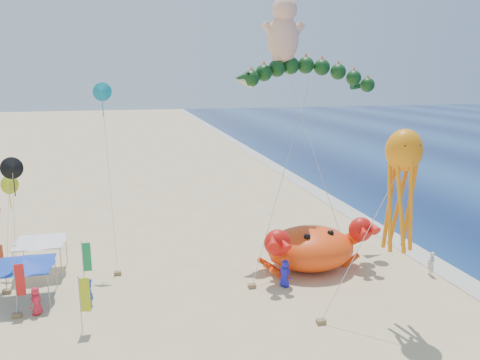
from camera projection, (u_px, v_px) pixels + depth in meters
name	position (u px, v px, depth m)	size (l,w,h in m)	color
ground	(276.00, 279.00, 31.33)	(320.00, 320.00, 0.00)	#D1B784
foam_strip	(433.00, 263.00, 34.09)	(320.00, 320.00, 0.00)	silver
crab_inflatable	(311.00, 247.00, 32.74)	(8.38, 6.08, 3.67)	#FF430D
dragon_kite	(307.00, 79.00, 34.99)	(11.71, 8.26, 14.34)	black
cherub_kite	(284.00, 30.00, 34.37)	(5.86, 4.07, 19.08)	#F4B395
octopus_kite	(401.00, 181.00, 24.72)	(5.38, 1.77, 10.67)	orange
canopy_blue	(24.00, 263.00, 27.91)	(3.54, 3.54, 2.71)	gray
canopy_white	(40.00, 239.00, 31.86)	(3.44, 3.44, 2.71)	gray
feather_flags	(46.00, 273.00, 27.47)	(6.16, 6.40, 3.20)	gray
beachgoers	(141.00, 300.00, 26.67)	(28.40, 5.18, 1.80)	#C4541F
small_kites	(13.00, 176.00, 28.86)	(11.07, 8.78, 12.94)	#B4C616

